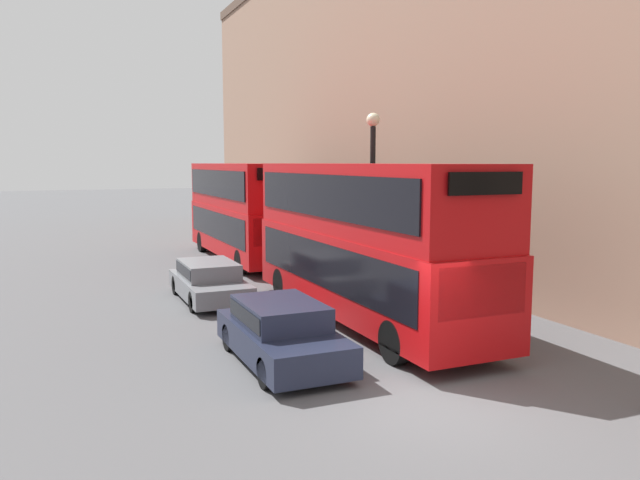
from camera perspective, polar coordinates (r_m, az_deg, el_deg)
ground_plane at (r=12.12m, az=10.66°, el=-14.63°), size 200.00×200.00×0.00m
bus_leading at (r=17.44m, az=4.07°, el=0.42°), size 2.59×10.57×4.43m
bus_second_in_queue at (r=28.61m, az=-7.08°, el=2.97°), size 2.59×10.20×4.42m
car_dark_sedan at (r=14.10m, az=-3.58°, el=-8.25°), size 1.87×4.32×1.39m
car_hatchback at (r=20.60m, az=-10.11°, el=-3.60°), size 1.84×4.40×1.27m
street_lamp at (r=20.68m, az=4.82°, el=5.18°), size 0.44×0.44×6.07m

